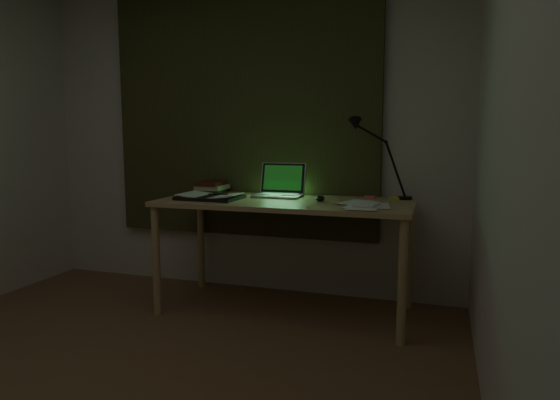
{
  "coord_description": "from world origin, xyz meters",
  "views": [
    {
      "loc": [
        1.53,
        -1.76,
        1.26
      ],
      "look_at": [
        0.49,
        1.41,
        0.82
      ],
      "focal_mm": 32.0,
      "sensor_mm": 36.0,
      "label": 1
    }
  ],
  "objects_px": {
    "desk_lamp": "(406,161)",
    "book_stack": "(212,187)",
    "loose_papers": "(359,204)",
    "desk": "(285,256)",
    "open_textbook": "(210,197)",
    "laptop": "(278,180)"
  },
  "relations": [
    {
      "from": "desk",
      "to": "book_stack",
      "type": "relative_size",
      "value": 7.23
    },
    {
      "from": "open_textbook",
      "to": "desk_lamp",
      "type": "distance_m",
      "value": 1.41
    },
    {
      "from": "desk",
      "to": "book_stack",
      "type": "distance_m",
      "value": 0.85
    },
    {
      "from": "laptop",
      "to": "book_stack",
      "type": "height_order",
      "value": "laptop"
    },
    {
      "from": "desk_lamp",
      "to": "loose_papers",
      "type": "bearing_deg",
      "value": -107.64
    },
    {
      "from": "book_stack",
      "to": "desk_lamp",
      "type": "bearing_deg",
      "value": 2.51
    },
    {
      "from": "laptop",
      "to": "open_textbook",
      "type": "height_order",
      "value": "laptop"
    },
    {
      "from": "book_stack",
      "to": "desk_lamp",
      "type": "relative_size",
      "value": 0.45
    },
    {
      "from": "loose_papers",
      "to": "desk_lamp",
      "type": "bearing_deg",
      "value": 59.17
    },
    {
      "from": "desk",
      "to": "loose_papers",
      "type": "height_order",
      "value": "loose_papers"
    },
    {
      "from": "desk",
      "to": "loose_papers",
      "type": "xyz_separation_m",
      "value": [
        0.54,
        -0.12,
        0.41
      ]
    },
    {
      "from": "book_stack",
      "to": "desk_lamp",
      "type": "height_order",
      "value": "desk_lamp"
    },
    {
      "from": "desk",
      "to": "loose_papers",
      "type": "relative_size",
      "value": 5.35
    },
    {
      "from": "loose_papers",
      "to": "desk",
      "type": "bearing_deg",
      "value": 167.45
    },
    {
      "from": "open_textbook",
      "to": "loose_papers",
      "type": "height_order",
      "value": "open_textbook"
    },
    {
      "from": "book_stack",
      "to": "open_textbook",
      "type": "bearing_deg",
      "value": -66.09
    },
    {
      "from": "desk",
      "to": "laptop",
      "type": "xyz_separation_m",
      "value": [
        -0.11,
        0.16,
        0.53
      ]
    },
    {
      "from": "laptop",
      "to": "loose_papers",
      "type": "height_order",
      "value": "laptop"
    },
    {
      "from": "desk_lamp",
      "to": "book_stack",
      "type": "bearing_deg",
      "value": -164.3
    },
    {
      "from": "laptop",
      "to": "book_stack",
      "type": "relative_size",
      "value": 1.59
    },
    {
      "from": "laptop",
      "to": "desk_lamp",
      "type": "relative_size",
      "value": 0.71
    },
    {
      "from": "desk",
      "to": "desk_lamp",
      "type": "height_order",
      "value": "desk_lamp"
    }
  ]
}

